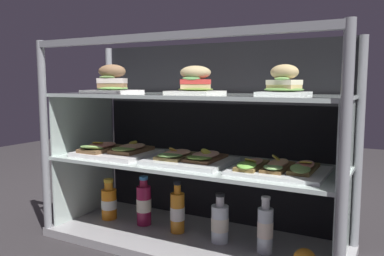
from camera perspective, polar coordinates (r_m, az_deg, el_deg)
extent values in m
cube|color=#2E2B2D|center=(1.73, 0.00, -16.87)|extent=(6.00, 6.00, 0.02)
cube|color=#9C999B|center=(1.72, 0.00, -16.02)|extent=(1.27, 0.47, 0.04)
cylinder|color=gray|center=(1.83, -20.74, -1.71)|extent=(0.03, 0.03, 0.86)
cylinder|color=gray|center=(1.21, 21.27, -5.75)|extent=(0.03, 0.03, 0.86)
cylinder|color=gray|center=(2.14, -11.84, -0.27)|extent=(0.03, 0.03, 0.86)
cylinder|color=gray|center=(1.64, 23.18, -2.69)|extent=(0.03, 0.03, 0.86)
cube|color=gray|center=(1.41, -4.35, 13.20)|extent=(1.23, 0.03, 0.03)
cube|color=black|center=(1.81, 3.49, -0.78)|extent=(1.20, 0.01, 0.82)
cube|color=silver|center=(2.01, -15.30, -7.81)|extent=(0.01, 0.40, 0.31)
cube|color=silver|center=(1.49, 21.15, -13.08)|extent=(0.01, 0.40, 0.31)
cube|color=silver|center=(1.62, 0.00, -5.14)|extent=(1.22, 0.42, 0.01)
cube|color=silver|center=(1.95, -15.56, 0.74)|extent=(0.01, 0.40, 0.26)
cube|color=silver|center=(1.42, 21.65, -1.60)|extent=(0.01, 0.40, 0.26)
cube|color=silver|center=(1.59, 0.00, 4.73)|extent=(1.22, 0.42, 0.01)
cube|color=white|center=(1.75, -11.53, 5.23)|extent=(0.20, 0.20, 0.01)
ellipsoid|color=#6FAB52|center=(1.75, -11.54, 5.71)|extent=(0.14, 0.12, 0.02)
cube|color=#9B734E|center=(1.75, -11.55, 6.09)|extent=(0.14, 0.12, 0.02)
cube|color=beige|center=(1.75, -11.57, 6.78)|extent=(0.14, 0.12, 0.02)
ellipsoid|color=#668948|center=(1.72, -12.32, 7.26)|extent=(0.07, 0.05, 0.02)
ellipsoid|color=brown|center=(1.75, -11.60, 8.11)|extent=(0.14, 0.12, 0.06)
cube|color=white|center=(1.62, 0.57, 5.23)|extent=(0.20, 0.20, 0.01)
ellipsoid|color=olive|center=(1.62, 0.57, 5.69)|extent=(0.15, 0.13, 0.01)
cube|color=#D6BD85|center=(1.62, 0.57, 6.08)|extent=(0.15, 0.13, 0.02)
cube|color=red|center=(1.62, 0.57, 6.77)|extent=(0.15, 0.13, 0.02)
ellipsoid|color=#518648|center=(1.58, -0.05, 7.27)|extent=(0.08, 0.06, 0.02)
ellipsoid|color=tan|center=(1.62, 0.57, 8.11)|extent=(0.15, 0.13, 0.06)
cube|color=white|center=(1.51, 13.27, 4.95)|extent=(0.18, 0.18, 0.01)
ellipsoid|color=#5D8D41|center=(1.51, 13.28, 5.49)|extent=(0.15, 0.13, 0.02)
cube|color=#E5C583|center=(1.51, 13.29, 5.86)|extent=(0.13, 0.11, 0.02)
cube|color=#F1E7C3|center=(1.51, 13.31, 6.51)|extent=(0.13, 0.11, 0.02)
ellipsoid|color=#7CB55C|center=(1.48, 12.98, 7.03)|extent=(0.07, 0.05, 0.01)
ellipsoid|color=tan|center=(1.51, 13.35, 7.95)|extent=(0.13, 0.11, 0.06)
cube|color=white|center=(1.79, -10.86, -3.61)|extent=(0.33, 0.27, 0.02)
cube|color=brown|center=(1.82, -13.07, -2.97)|extent=(0.11, 0.21, 0.02)
ellipsoid|color=#9CD46E|center=(1.78, -14.40, -2.81)|extent=(0.12, 0.12, 0.04)
ellipsoid|color=#F19882|center=(1.82, -13.08, -2.44)|extent=(0.10, 0.16, 0.02)
cylinder|color=yellow|center=(1.80, -13.62, -2.13)|extent=(0.06, 0.06, 0.02)
cube|color=brown|center=(1.77, -8.77, -3.18)|extent=(0.11, 0.20, 0.02)
ellipsoid|color=#789A46|center=(1.72, -9.96, -3.02)|extent=(0.11, 0.11, 0.02)
ellipsoid|color=#E3A885|center=(1.76, -8.78, -2.65)|extent=(0.10, 0.16, 0.02)
cylinder|color=yellow|center=(1.79, -8.58, -2.13)|extent=(0.05, 0.05, 0.01)
cube|color=white|center=(1.59, -0.30, -4.81)|extent=(0.33, 0.27, 0.02)
cube|color=brown|center=(1.62, -2.20, -4.10)|extent=(0.11, 0.19, 0.01)
ellipsoid|color=#709F50|center=(1.57, -3.24, -3.99)|extent=(0.13, 0.12, 0.02)
ellipsoid|color=#E1A889|center=(1.62, -2.20, -3.60)|extent=(0.10, 0.15, 0.02)
cylinder|color=yellow|center=(1.61, -2.77, -3.23)|extent=(0.04, 0.04, 0.02)
cube|color=brown|center=(1.58, 2.03, -4.40)|extent=(0.11, 0.20, 0.01)
ellipsoid|color=olive|center=(1.53, 1.04, -4.35)|extent=(0.11, 0.10, 0.03)
ellipsoid|color=#E0A48D|center=(1.58, 2.03, -3.86)|extent=(0.10, 0.16, 0.02)
cylinder|color=yellow|center=(1.56, 2.06, -3.52)|extent=(0.05, 0.05, 0.02)
cube|color=white|center=(1.46, 12.63, -6.10)|extent=(0.33, 0.27, 0.01)
cube|color=brown|center=(1.47, 8.78, -5.43)|extent=(0.08, 0.19, 0.01)
ellipsoid|color=#7CC84C|center=(1.41, 7.99, -5.37)|extent=(0.09, 0.11, 0.02)
ellipsoid|color=#DEA289|center=(1.47, 8.78, -4.92)|extent=(0.07, 0.16, 0.01)
cylinder|color=#F5DC4C|center=(1.44, 8.54, -4.75)|extent=(0.05, 0.05, 0.02)
cube|color=brown|center=(1.46, 12.45, -5.59)|extent=(0.08, 0.21, 0.01)
ellipsoid|color=#8EC16E|center=(1.40, 11.76, -5.62)|extent=(0.09, 0.12, 0.02)
ellipsoid|color=#E1A97E|center=(1.46, 12.46, -5.03)|extent=(0.07, 0.16, 0.02)
cylinder|color=#F9E04A|center=(1.48, 12.36, -4.37)|extent=(0.05, 0.06, 0.03)
cube|color=brown|center=(1.46, 16.05, -5.73)|extent=(0.08, 0.20, 0.01)
ellipsoid|color=#92C465|center=(1.40, 15.53, -5.73)|extent=(0.09, 0.12, 0.03)
ellipsoid|color=#F49D8D|center=(1.45, 16.06, -5.17)|extent=(0.07, 0.16, 0.02)
cylinder|color=yellow|center=(1.43, 16.26, -4.86)|extent=(0.05, 0.05, 0.02)
cylinder|color=orange|center=(1.93, -12.02, -10.83)|extent=(0.07, 0.07, 0.14)
cylinder|color=white|center=(1.93, -12.02, -10.80)|extent=(0.07, 0.07, 0.04)
cylinder|color=orange|center=(1.91, -12.09, -8.29)|extent=(0.04, 0.04, 0.04)
cylinder|color=gold|center=(1.90, -12.11, -7.53)|extent=(0.05, 0.05, 0.02)
cylinder|color=#971A42|center=(1.83, -7.04, -11.17)|extent=(0.07, 0.07, 0.18)
cylinder|color=#EFE5CC|center=(1.83, -7.04, -11.09)|extent=(0.07, 0.07, 0.06)
cylinder|color=#9B1D3F|center=(1.80, -7.08, -7.99)|extent=(0.04, 0.04, 0.03)
cylinder|color=teal|center=(1.79, -7.09, -7.27)|extent=(0.04, 0.04, 0.01)
cylinder|color=orange|center=(1.73, -2.13, -12.28)|extent=(0.06, 0.06, 0.17)
cylinder|color=white|center=(1.73, -2.13, -12.34)|extent=(0.06, 0.06, 0.06)
cylinder|color=orange|center=(1.70, -2.15, -8.90)|extent=(0.03, 0.03, 0.04)
cylinder|color=black|center=(1.69, -2.15, -8.06)|extent=(0.03, 0.03, 0.01)
cylinder|color=white|center=(1.64, 4.12, -13.77)|extent=(0.07, 0.07, 0.15)
cylinder|color=silver|center=(1.64, 4.12, -13.78)|extent=(0.07, 0.07, 0.05)
cylinder|color=white|center=(1.61, 4.15, -10.58)|extent=(0.03, 0.03, 0.04)
cylinder|color=black|center=(1.60, 4.16, -9.69)|extent=(0.04, 0.04, 0.01)
cylinder|color=white|center=(1.56, 10.64, -14.49)|extent=(0.06, 0.06, 0.17)
cylinder|color=#F3E2CF|center=(1.56, 10.64, -14.32)|extent=(0.06, 0.06, 0.06)
cylinder|color=white|center=(1.53, 10.72, -10.87)|extent=(0.03, 0.03, 0.04)
cylinder|color=white|center=(1.52, 10.74, -10.03)|extent=(0.03, 0.03, 0.01)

